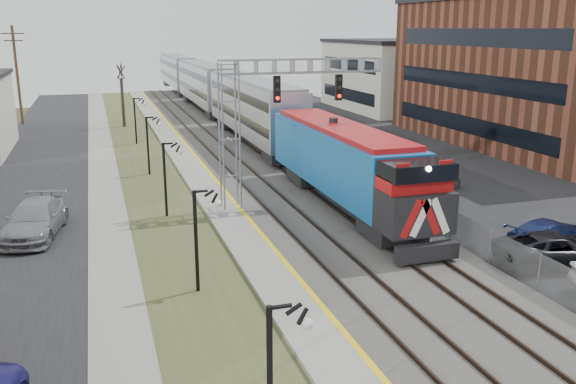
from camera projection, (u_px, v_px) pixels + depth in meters
name	position (u px, v px, depth m)	size (l,w,h in m)	color
street_west	(27.00, 195.00, 36.62)	(7.00, 120.00, 0.04)	black
sidewalk	(105.00, 189.00, 37.93)	(2.00, 120.00, 0.08)	gray
grass_median	(154.00, 185.00, 38.81)	(4.00, 120.00, 0.06)	#414927
platform	(201.00, 180.00, 39.66)	(2.00, 120.00, 0.24)	gray
ballast_bed	(274.00, 175.00, 41.12)	(8.00, 120.00, 0.20)	#595651
parking_lot	(431.00, 165.00, 44.64)	(16.00, 120.00, 0.04)	black
platform_edge	(214.00, 178.00, 39.88)	(0.24, 120.00, 0.01)	gold
track_near	(245.00, 175.00, 40.49)	(1.58, 120.00, 0.15)	#2D2119
track_far	(295.00, 171.00, 41.51)	(1.58, 120.00, 0.15)	#2D2119
train	(217.00, 93.00, 65.62)	(3.00, 85.85, 5.33)	#145FA3
signal_gantry	(261.00, 108.00, 32.43)	(9.00, 1.07, 8.15)	gray
lampposts	(195.00, 240.00, 22.91)	(0.14, 62.14, 4.00)	black
fence	(332.00, 161.00, 42.17)	(0.04, 120.00, 1.60)	gray
bare_trees	(9.00, 141.00, 39.19)	(12.30, 42.30, 5.95)	#382D23
car_lot_c	(557.00, 251.00, 25.45)	(2.34, 5.07, 1.41)	black
car_lot_d	(549.00, 235.00, 27.61)	(1.83, 4.51, 1.31)	navy
car_lot_e	(429.00, 178.00, 37.62)	(1.73, 4.29, 1.46)	gray
car_lot_f	(357.00, 138.00, 51.39)	(1.58, 4.53, 1.49)	#0E4817
car_street_b	(35.00, 220.00, 29.15)	(2.30, 5.66, 1.64)	gray
car_lot_g	(349.00, 136.00, 52.74)	(2.29, 4.97, 1.38)	black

